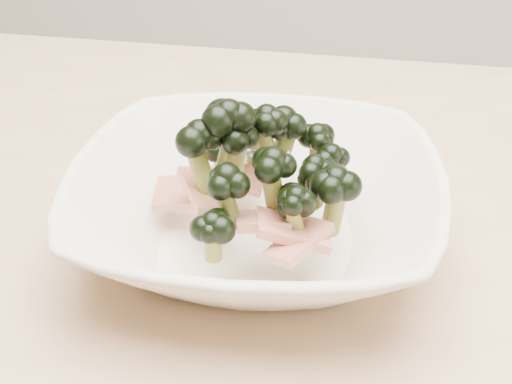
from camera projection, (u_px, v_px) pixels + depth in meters
dining_table at (325, 305)px, 0.68m from camera, size 1.20×0.80×0.75m
broccoli_dish at (257, 202)px, 0.57m from camera, size 0.32×0.32×0.13m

